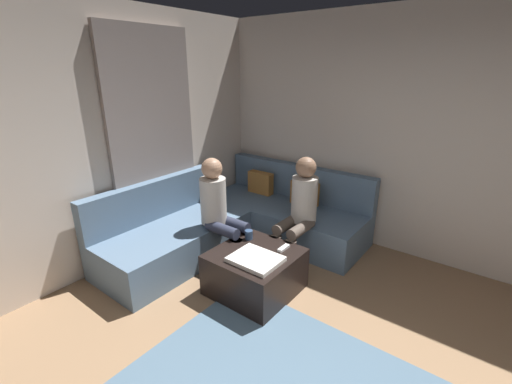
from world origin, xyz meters
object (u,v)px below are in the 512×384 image
at_px(sectional_couch, 239,222).
at_px(game_remote, 284,248).
at_px(person_on_couch_back, 299,208).
at_px(person_on_couch_side, 220,209).
at_px(ottoman, 255,271).
at_px(coffee_mug, 249,235).

xyz_separation_m(sectional_couch, game_remote, (0.93, -0.43, 0.15)).
height_order(person_on_couch_back, person_on_couch_side, same).
bearing_deg(game_remote, person_on_couch_back, 104.34).
relative_size(person_on_couch_back, person_on_couch_side, 1.00).
xyz_separation_m(sectional_couch, person_on_couch_back, (0.81, 0.06, 0.38)).
bearing_deg(person_on_couch_side, ottoman, 74.07).
height_order(ottoman, person_on_couch_back, person_on_couch_back).
relative_size(ottoman, person_on_couch_back, 0.63).
distance_m(game_remote, person_on_couch_side, 0.82).
bearing_deg(coffee_mug, game_remote, 5.71).
xyz_separation_m(coffee_mug, game_remote, (0.40, 0.04, -0.04)).
height_order(game_remote, person_on_couch_side, person_on_couch_side).
xyz_separation_m(coffee_mug, person_on_couch_back, (0.28, 0.53, 0.19)).
bearing_deg(sectional_couch, coffee_mug, -41.72).
relative_size(ottoman, coffee_mug, 8.00).
distance_m(person_on_couch_back, person_on_couch_side, 0.85).
xyz_separation_m(ottoman, person_on_couch_side, (-0.60, 0.17, 0.45)).
distance_m(coffee_mug, game_remote, 0.40).
relative_size(sectional_couch, ottoman, 3.36).
relative_size(game_remote, person_on_couch_side, 0.12).
bearing_deg(game_remote, coffee_mug, -174.29).
xyz_separation_m(person_on_couch_back, person_on_couch_side, (-0.66, -0.54, 0.00)).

